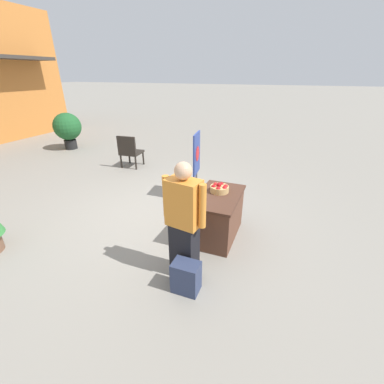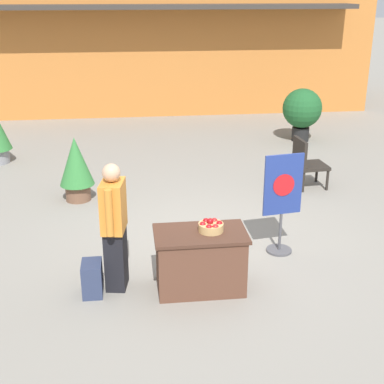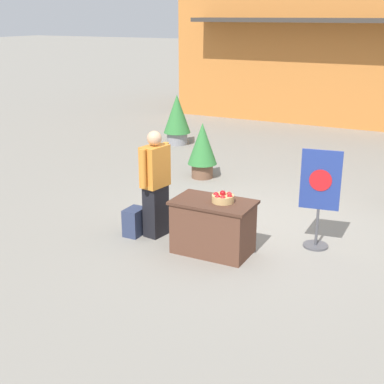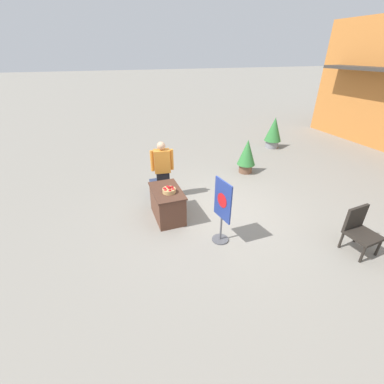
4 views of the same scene
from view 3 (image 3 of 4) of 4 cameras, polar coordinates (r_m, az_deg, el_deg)
ground_plane at (r=8.58m, az=7.76°, el=-3.60°), size 120.00×120.00×0.00m
storefront_building at (r=18.14m, az=19.68°, el=15.07°), size 12.07×5.15×4.90m
display_table at (r=7.46m, az=2.27°, el=-3.71°), size 1.12×0.67×0.76m
apple_basket at (r=7.28m, az=3.32°, el=-0.62°), size 0.30×0.30×0.16m
person_visitor at (r=7.90m, az=-3.94°, el=0.90°), size 0.32×0.60×1.61m
backpack at (r=8.14m, az=-6.15°, el=-3.18°), size 0.24×0.34×0.42m
poster_board at (r=7.69m, az=13.43°, el=-0.37°), size 0.55×0.36×1.44m
potted_plant_far_left at (r=10.84m, az=1.11°, el=4.73°), size 0.60×0.60×1.14m
potted_plant_far_right at (r=13.75m, az=-1.61°, el=7.95°), size 0.69×0.69×1.28m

